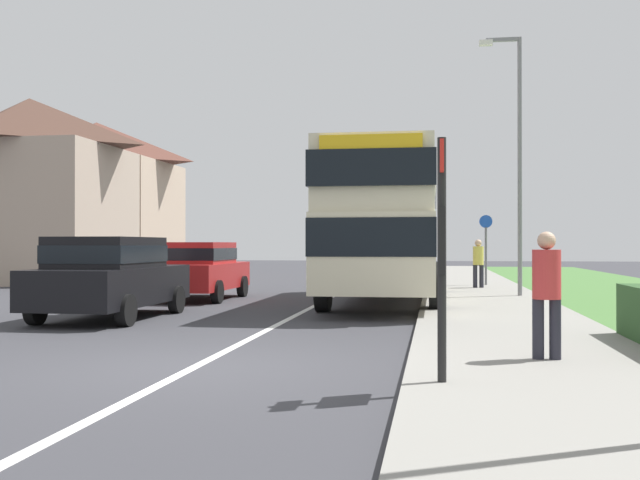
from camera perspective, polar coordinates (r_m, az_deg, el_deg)
name	(u,v)px	position (r m, az deg, el deg)	size (l,w,h in m)	color
ground_plane	(194,367)	(9.45, -9.56, -9.56)	(120.00, 120.00, 0.00)	#38383D
lane_marking_centre	(306,310)	(17.17, -1.08, -5.38)	(0.14, 60.00, 0.01)	silver
pavement_near_side	(501,319)	(14.97, 13.68, -5.90)	(3.20, 68.00, 0.12)	gray
double_decker_bus	(387,220)	(19.31, 5.12, 1.53)	(2.80, 9.92, 3.70)	beige
parked_car_black	(110,274)	(15.71, -15.74, -2.51)	(1.99, 4.36, 1.66)	black
parked_car_red	(199,268)	(20.66, -9.22, -2.12)	(1.94, 4.08, 1.57)	#B21E1E
pedestrian_at_stop	(547,289)	(9.48, 16.91, -3.58)	(0.34, 0.34, 1.67)	#23232D
pedestrian_walking_away	(478,261)	(24.57, 11.99, -1.58)	(0.34, 0.34, 1.67)	#23232D
bus_stop_sign	(442,242)	(7.68, 9.28, -0.14)	(0.09, 0.52, 2.60)	black
cycle_route_sign	(486,247)	(26.27, 12.55, -0.51)	(0.44, 0.08, 2.52)	slate
street_lamp_mid	(516,148)	(21.18, 14.71, 6.77)	(1.14, 0.20, 7.17)	slate
house_terrace_far_side	(66,195)	(34.44, -18.84, 3.26)	(6.84, 11.74, 7.32)	tan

